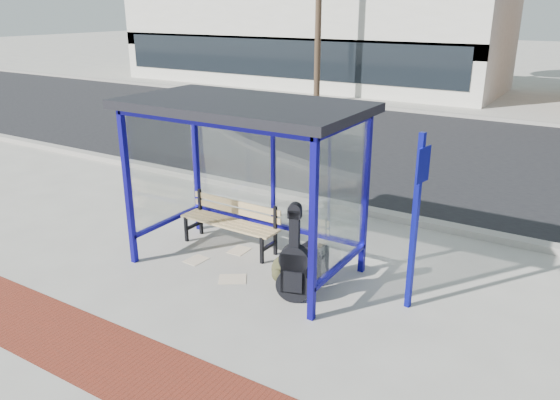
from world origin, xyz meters
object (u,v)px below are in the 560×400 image
Objects in this scene: suitcase at (314,263)px; backpack at (281,270)px; bench at (231,220)px; guitar_bag at (294,268)px.

suitcase reaches higher than backpack.
bench is 1.70m from suitcase.
guitar_bag reaches higher than suitcase.
guitar_bag is 0.63m from backpack.
bench is 1.33× the size of guitar_bag.
bench is at bearing 171.36° from suitcase.
suitcase is (-0.04, 0.61, -0.19)m from guitar_bag.
backpack is at bearing -144.65° from suitcase.
suitcase is at bearing -10.08° from bench.
backpack is (-0.42, 0.36, -0.29)m from guitar_bag.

